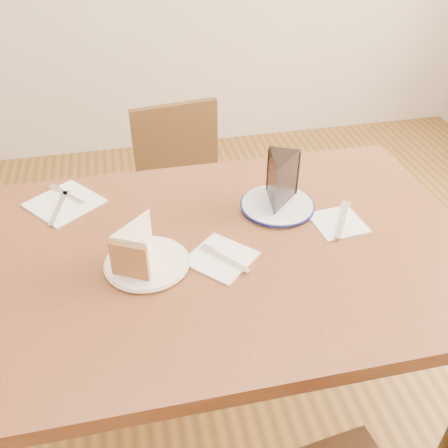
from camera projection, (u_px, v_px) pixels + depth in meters
ground at (227, 422)px, 1.65m from camera, size 4.00×4.00×0.00m
table at (228, 276)px, 1.26m from camera, size 1.20×0.80×0.75m
chair_far at (187, 201)px, 1.92m from camera, size 0.43×0.43×0.78m
plate_cream at (147, 263)px, 1.14m from camera, size 0.19×0.19×0.01m
plate_navy at (277, 205)px, 1.33m from camera, size 0.19×0.19×0.01m
carrot_cake at (141, 243)px, 1.12m from camera, size 0.13×0.14×0.09m
chocolate_cake at (279, 183)px, 1.29m from camera, size 0.13×0.14×0.12m
napkin_cream at (221, 258)px, 1.16m from camera, size 0.19×0.19×0.00m
napkin_navy at (338, 223)px, 1.27m from camera, size 0.13×0.13×0.00m
napkin_spare at (65, 203)px, 1.34m from camera, size 0.23×0.23×0.00m
fork_cream at (225, 259)px, 1.15m from camera, size 0.10×0.12×0.00m
knife_navy at (342, 220)px, 1.27m from camera, size 0.10×0.15×0.00m
fork_spare at (67, 195)px, 1.37m from camera, size 0.10×0.12×0.00m
knife_spare at (59, 208)px, 1.32m from camera, size 0.05×0.16×0.00m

